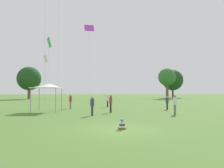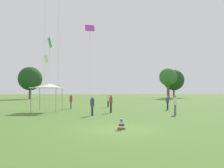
{
  "view_description": "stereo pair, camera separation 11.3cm",
  "coord_description": "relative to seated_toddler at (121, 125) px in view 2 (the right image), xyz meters",
  "views": [
    {
      "loc": [
        -1.37,
        -12.55,
        2.2
      ],
      "look_at": [
        0.05,
        6.18,
        2.82
      ],
      "focal_mm": 35.0,
      "sensor_mm": 36.0,
      "label": 1
    },
    {
      "loc": [
        -1.26,
        -12.56,
        2.2
      ],
      "look_at": [
        0.05,
        6.18,
        2.82
      ],
      "focal_mm": 35.0,
      "sensor_mm": 36.0,
      "label": 2
    }
  ],
  "objects": [
    {
      "name": "person_standing_5",
      "position": [
        0.12,
        17.47,
        0.81
      ],
      "size": [
        0.45,
        0.45,
        1.75
      ],
      "rotation": [
        0.0,
        0.0,
        2.15
      ],
      "color": "black",
      "rests_on": "ground"
    },
    {
      "name": "seated_toddler",
      "position": [
        0.0,
        0.0,
        0.0
      ],
      "size": [
        0.39,
        0.49,
        0.6
      ],
      "rotation": [
        0.0,
        0.0,
        0.0
      ],
      "color": "brown",
      "rests_on": "ground"
    },
    {
      "name": "person_standing_3",
      "position": [
        -4.67,
        15.04,
        0.83
      ],
      "size": [
        0.42,
        0.42,
        1.8
      ],
      "rotation": [
        0.0,
        0.0,
        0.22
      ],
      "color": "slate",
      "rests_on": "ground"
    },
    {
      "name": "distant_tree_2",
      "position": [
        24.7,
        59.79,
        5.75
      ],
      "size": [
        7.04,
        7.04,
        9.54
      ],
      "color": "brown",
      "rests_on": "ground"
    },
    {
      "name": "distant_tree_1",
      "position": [
        -20.07,
        49.79,
        5.47
      ],
      "size": [
        6.59,
        6.59,
        9.04
      ],
      "color": "brown",
      "rests_on": "ground"
    },
    {
      "name": "kite_6",
      "position": [
        -2.53,
        20.59,
        11.43
      ],
      "size": [
        1.55,
        1.08,
        12.47
      ],
      "rotation": [
        0.0,
        0.0,
        5.65
      ],
      "color": "#B738C6",
      "rests_on": "ground"
    },
    {
      "name": "distant_tree_0",
      "position": [
        19.39,
        49.73,
        6.05
      ],
      "size": [
        5.16,
        5.16,
        8.95
      ],
      "color": "brown",
      "rests_on": "ground"
    },
    {
      "name": "kite_3",
      "position": [
        -8.38,
        19.86,
        8.99
      ],
      "size": [
        0.95,
        1.5,
        10.08
      ],
      "rotation": [
        0.0,
        0.0,
        1.2
      ],
      "color": "green",
      "rests_on": "ground"
    },
    {
      "name": "person_standing_6",
      "position": [
        5.91,
        7.4,
        0.86
      ],
      "size": [
        0.4,
        0.4,
        1.86
      ],
      "rotation": [
        0.0,
        0.0,
        0.04
      ],
      "color": "slate",
      "rests_on": "ground"
    },
    {
      "name": "kite_4",
      "position": [
        -8.18,
        16.84,
        6.11
      ],
      "size": [
        0.79,
        0.97,
        6.97
      ],
      "rotation": [
        0.0,
        0.0,
        1.37
      ],
      "color": "white",
      "rests_on": "ground"
    },
    {
      "name": "canopy_tent",
      "position": [
        -6.78,
        11.42,
        2.56
      ],
      "size": [
        3.1,
        3.1,
        3.12
      ],
      "rotation": [
        0.0,
        0.0,
        -0.09
      ],
      "color": "white",
      "rests_on": "ground"
    },
    {
      "name": "ground_plane",
      "position": [
        -0.18,
        -0.09,
        -0.25
      ],
      "size": [
        300.0,
        300.0,
        0.0
      ],
      "primitive_type": "plane",
      "color": "#4C702D"
    },
    {
      "name": "person_standing_1",
      "position": [
        -1.84,
        7.11,
        0.79
      ],
      "size": [
        0.4,
        0.4,
        1.74
      ],
      "rotation": [
        0.0,
        0.0,
        1.69
      ],
      "color": "#282D42",
      "rests_on": "ground"
    },
    {
      "name": "person_standing_2",
      "position": [
        0.01,
        9.74,
        0.87
      ],
      "size": [
        0.38,
        0.38,
        1.85
      ],
      "rotation": [
        0.0,
        0.0,
        1.38
      ],
      "color": "black",
      "rests_on": "ground"
    },
    {
      "name": "person_standing_4",
      "position": [
        7.03,
        12.96,
        0.7
      ],
      "size": [
        0.48,
        0.48,
        1.6
      ],
      "rotation": [
        0.0,
        0.0,
        3.72
      ],
      "color": "black",
      "rests_on": "ground"
    }
  ]
}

